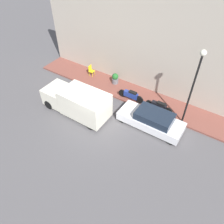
# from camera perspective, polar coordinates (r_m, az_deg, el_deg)

# --- Properties ---
(ground_plane) EXTENTS (60.00, 60.00, 0.00)m
(ground_plane) POSITION_cam_1_polar(r_m,az_deg,el_deg) (15.10, -4.09, -3.19)
(ground_plane) COLOR #514F51
(sidewalk) EXTENTS (2.30, 16.66, 0.14)m
(sidewalk) POSITION_cam_1_polar(r_m,az_deg,el_deg) (17.70, 4.00, 5.30)
(sidewalk) COLOR brown
(sidewalk) RESTS_ON ground_plane
(building_facade) EXTENTS (0.30, 16.66, 7.72)m
(building_facade) POSITION_cam_1_polar(r_m,az_deg,el_deg) (16.72, 7.00, 17.93)
(building_facade) COLOR #B2A899
(building_facade) RESTS_ON ground_plane
(parked_car) EXTENTS (1.67, 4.38, 1.26)m
(parked_car) POSITION_cam_1_polar(r_m,az_deg,el_deg) (14.75, 10.30, -2.01)
(parked_car) COLOR silver
(parked_car) RESTS_ON ground_plane
(delivery_van) EXTENTS (1.93, 5.00, 1.98)m
(delivery_van) POSITION_cam_1_polar(r_m,az_deg,el_deg) (15.49, -9.25, 2.81)
(delivery_van) COLOR silver
(delivery_van) RESTS_ON ground_plane
(motorcycle_blue) EXTENTS (0.30, 2.08, 0.82)m
(motorcycle_blue) POSITION_cam_1_polar(r_m,az_deg,el_deg) (16.56, 4.99, 4.43)
(motorcycle_blue) COLOR navy
(motorcycle_blue) RESTS_ON sidewalk
(motorcycle_black) EXTENTS (0.30, 2.06, 0.76)m
(motorcycle_black) POSITION_cam_1_polar(r_m,az_deg,el_deg) (15.95, 12.16, 1.56)
(motorcycle_black) COLOR black
(motorcycle_black) RESTS_ON sidewalk
(streetlamp) EXTENTS (0.36, 0.36, 5.35)m
(streetlamp) POSITION_cam_1_polar(r_m,az_deg,el_deg) (13.65, 20.95, 8.26)
(streetlamp) COLOR black
(streetlamp) RESTS_ON sidewalk
(potted_plant) EXTENTS (0.54, 0.54, 0.90)m
(potted_plant) POSITION_cam_1_polar(r_m,az_deg,el_deg) (18.28, 0.83, 8.75)
(potted_plant) COLOR slate
(potted_plant) RESTS_ON sidewalk
(cafe_chair) EXTENTS (0.40, 0.40, 0.94)m
(cafe_chair) POSITION_cam_1_polar(r_m,az_deg,el_deg) (19.31, -5.51, 10.88)
(cafe_chair) COLOR yellow
(cafe_chair) RESTS_ON sidewalk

